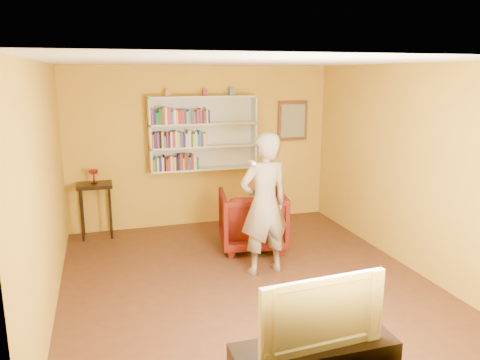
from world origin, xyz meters
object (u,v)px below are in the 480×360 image
(console_table, at_px, (95,193))
(armchair, at_px, (252,219))
(bookshelf, at_px, (203,133))
(ruby_lustre, at_px, (94,173))
(person, at_px, (264,204))
(television, at_px, (316,309))

(console_table, xyz_separation_m, armchair, (2.24, -1.16, -0.29))
(bookshelf, xyz_separation_m, armchair, (0.45, -1.32, -1.16))
(ruby_lustre, height_order, person, person)
(bookshelf, relative_size, person, 0.97)
(console_table, height_order, armchair, console_table)
(television, bearing_deg, console_table, 106.38)
(person, height_order, television, person)
(armchair, relative_size, person, 0.52)
(armchair, height_order, television, television)
(armchair, xyz_separation_m, television, (-0.58, -3.34, 0.34))
(bookshelf, height_order, television, bookshelf)
(ruby_lustre, distance_m, person, 2.95)
(bookshelf, distance_m, person, 2.34)
(bookshelf, bearing_deg, person, -81.99)
(person, distance_m, television, 2.48)
(console_table, distance_m, armchair, 2.54)
(console_table, bearing_deg, television, -69.73)
(bookshelf, distance_m, ruby_lustre, 1.88)
(armchair, distance_m, television, 3.40)
(console_table, xyz_separation_m, television, (1.66, -4.50, 0.05))
(bookshelf, height_order, console_table, bookshelf)
(person, xyz_separation_m, television, (-0.44, -2.43, -0.15))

